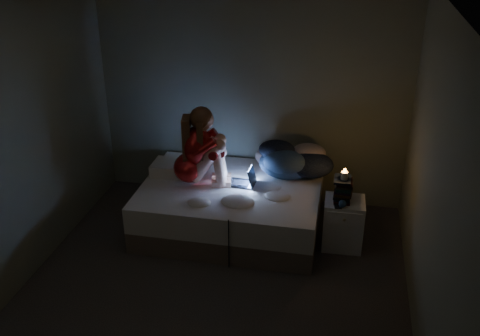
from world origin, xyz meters
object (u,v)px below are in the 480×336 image
(laptop, at_px, (240,175))
(nightstand, at_px, (343,223))
(candle, at_px, (344,174))
(woman, at_px, (189,146))
(bed, at_px, (231,207))
(phone, at_px, (337,205))

(laptop, distance_m, nightstand, 1.20)
(candle, bearing_deg, laptop, 171.75)
(candle, bearing_deg, woman, 177.06)
(bed, relative_size, nightstand, 3.54)
(woman, height_order, phone, woman)
(phone, bearing_deg, laptop, 157.21)
(candle, bearing_deg, bed, 174.75)
(laptop, relative_size, nightstand, 0.57)
(woman, xyz_separation_m, nightstand, (1.67, -0.09, -0.70))
(laptop, xyz_separation_m, phone, (1.06, -0.29, -0.09))
(woman, bearing_deg, laptop, -3.51)
(bed, height_order, laptop, laptop)
(woman, relative_size, candle, 11.04)
(nightstand, bearing_deg, woman, 174.92)
(phone, bearing_deg, candle, 62.51)
(woman, height_order, laptop, woman)
(woman, distance_m, laptop, 0.64)
(woman, distance_m, nightstand, 1.81)
(laptop, bearing_deg, woman, -169.17)
(bed, height_order, candle, candle)
(bed, bearing_deg, phone, -11.63)
(nightstand, height_order, candle, candle)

